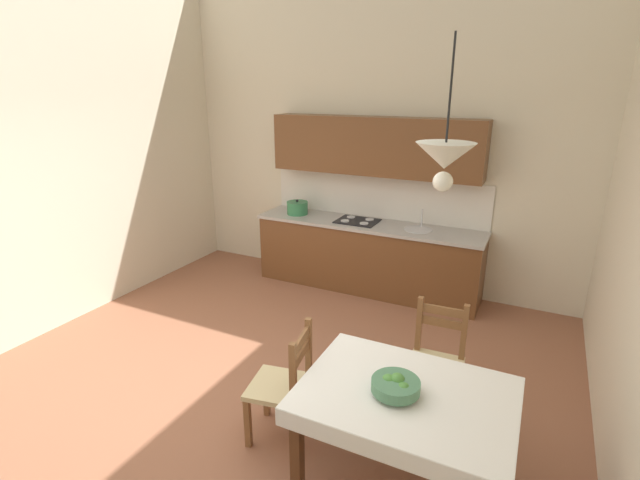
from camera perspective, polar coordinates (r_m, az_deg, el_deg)
ground_plane at (r=4.24m, az=-9.07°, el=-19.66°), size 5.86×6.51×0.10m
wall_back at (r=6.04m, az=6.92°, el=14.14°), size 5.86×0.12×4.21m
wall_left at (r=5.43m, az=-34.72°, el=10.57°), size 0.12×6.51×4.21m
kitchen_cabinetry at (r=5.94m, az=6.00°, el=1.80°), size 2.92×0.63×2.20m
dining_table at (r=3.14m, az=10.45°, el=-19.87°), size 1.32×0.98×0.75m
dining_chair_tv_side at (r=3.60m, az=-4.48°, el=-17.54°), size 0.49×0.49×0.93m
dining_chair_kitchen_side at (r=3.94m, az=14.11°, el=-14.53°), size 0.44×0.44×0.93m
fruit_bowl at (r=3.00m, az=9.33°, el=-17.30°), size 0.30×0.30×0.12m
pendant_lamp at (r=2.59m, az=15.17°, el=9.79°), size 0.32×0.32×0.81m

